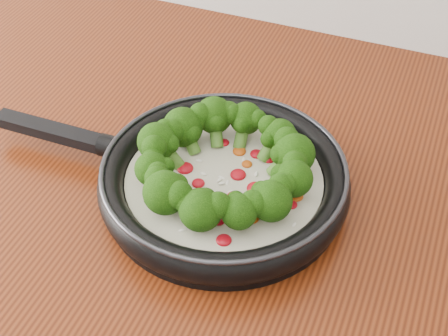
% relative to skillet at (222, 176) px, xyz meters
% --- Properties ---
extents(skillet, '(0.49, 0.32, 0.09)m').
position_rel_skillet_xyz_m(skillet, '(0.00, 0.00, 0.00)').
color(skillet, black).
rests_on(skillet, counter).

